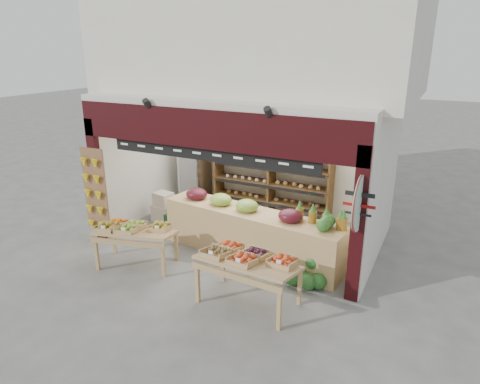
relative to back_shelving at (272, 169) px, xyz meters
name	(u,v)px	position (x,y,z in m)	size (l,w,h in m)	color
ground	(235,243)	(-0.03, -1.95, -1.16)	(60.00, 60.00, 0.00)	#60605C
shop_structure	(267,51)	(-0.03, -0.34, 2.76)	(6.36, 5.12, 5.40)	silver
banana_board	(94,191)	(-2.76, -3.13, -0.04)	(0.60, 0.15, 1.80)	#88603E
gift_sign	(359,203)	(2.72, -3.10, 0.59)	(0.04, 0.93, 0.92)	silver
back_shelving	(272,169)	(0.00, 0.00, 0.00)	(3.04, 0.50, 1.87)	brown
refrigerator	(195,175)	(-2.03, -0.33, -0.34)	(0.64, 0.64, 1.64)	silver
cardboard_stack	(171,213)	(-1.89, -1.66, -0.89)	(1.09, 0.79, 0.74)	white
mid_counter	(251,232)	(0.53, -2.33, -0.64)	(3.89, 1.22, 1.18)	tan
display_table_left	(131,230)	(-1.37, -3.65, -0.44)	(1.60, 1.15, 0.94)	tan
display_table_right	(246,259)	(1.15, -3.86, -0.37)	(1.65, 0.99, 1.02)	tan
watermelon_pile	(309,272)	(1.92, -2.82, -0.96)	(0.80, 0.74, 0.57)	#20501A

